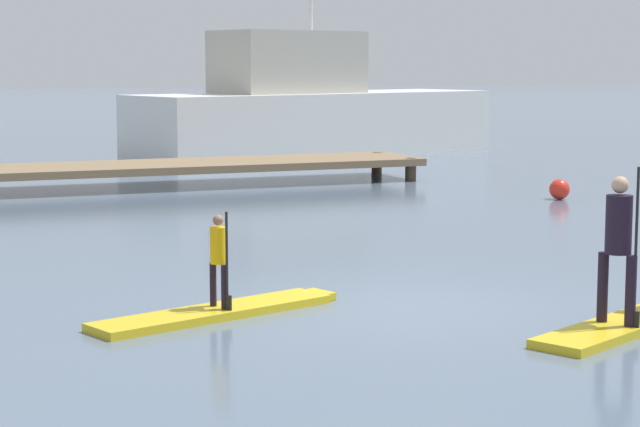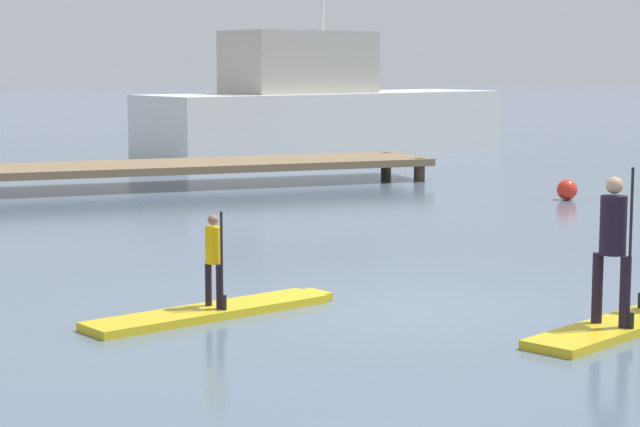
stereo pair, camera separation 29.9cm
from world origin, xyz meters
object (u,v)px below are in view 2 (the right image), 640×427
paddler_child_solo (214,256)px  paddler_adult (613,240)px  paddleboard_near (214,311)px  fishing_boat_white_large (321,111)px  paddleboard_far (624,325)px  mooring_buoy_near (567,190)px

paddler_child_solo → paddler_adult: 4.60m
paddleboard_near → paddler_child_solo: bearing=-49.4°
paddler_adult → fishing_boat_white_large: (6.11, 24.52, 0.36)m
paddleboard_near → paddler_adult: paddler_adult is taller
paddler_child_solo → fishing_boat_white_large: fishing_boat_white_large is taller
fishing_boat_white_large → paddler_child_solo: bearing=-114.3°
paddler_child_solo → paddleboard_far: 4.80m
paddleboard_far → fishing_boat_white_large: size_ratio=0.24×
paddleboard_far → fishing_boat_white_large: (5.84, 24.39, 1.36)m
paddler_child_solo → paddler_adult: bearing=-33.2°
paddleboard_near → paddleboard_far: bearing=-30.1°
paddler_adult → mooring_buoy_near: 12.91m
paddleboard_near → paddler_adult: size_ratio=1.88×
paddleboard_near → mooring_buoy_near: size_ratio=7.41×
paddleboard_near → paddleboard_far: (4.12, -2.39, -0.00)m
paddler_child_solo → mooring_buoy_near: (10.48, 8.53, -0.50)m
mooring_buoy_near → fishing_boat_white_large: bearing=92.2°
paddleboard_near → paddler_adult: (3.85, -2.52, 1.00)m
paddleboard_far → paddler_child_solo: bearing=150.0°
paddleboard_far → mooring_buoy_near: size_ratio=7.02×
mooring_buoy_near → paddleboard_near: bearing=-140.9°
paddler_adult → fishing_boat_white_large: fishing_boat_white_large is taller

